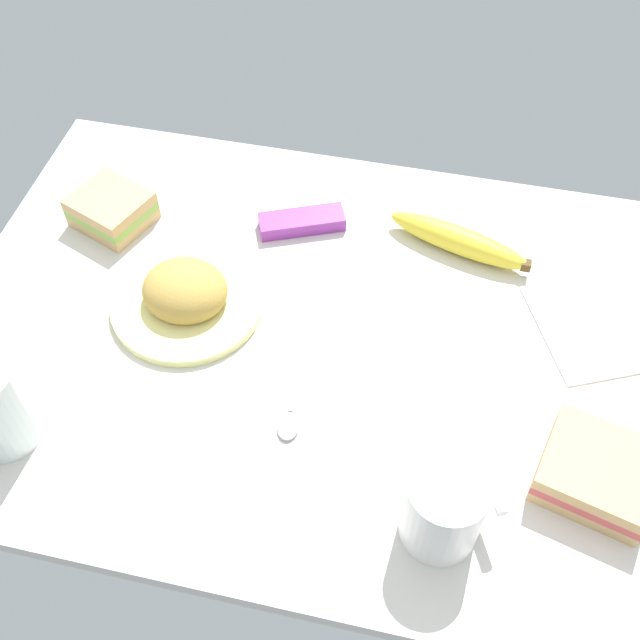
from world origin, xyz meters
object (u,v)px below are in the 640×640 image
Objects in this scene: coffee_mug_black at (444,509)px; snack_bar at (302,222)px; sandwich_main at (112,209)px; spoon at (291,410)px; sandwich_side at (598,473)px; paper_napkin at (601,325)px; banana at (459,240)px; plate_of_food at (186,295)px.

snack_bar is at bearing 121.05° from coffee_mug_black.
spoon is (30.22, -23.76, -1.82)cm from sandwich_main.
sandwich_side is at bearing -21.90° from sandwich_main.
sandwich_side is at bearing 29.75° from coffee_mug_black.
snack_bar is 0.75× the size of paper_napkin.
snack_bar is at bearing 168.04° from paper_napkin.
sandwich_main is 45.76cm from banana.
sandwich_main is 0.60× the size of banana.
plate_of_food is 1.60× the size of sandwich_main.
paper_napkin is at bearing -3.52° from sandwich_main.
banana is at bearing 5.92° from sandwich_main.
spoon reaches higher than paper_napkin.
snack_bar reaches higher than spoon.
sandwich_main is 63.96cm from paper_napkin.
coffee_mug_black is (33.55, -22.09, 3.07)cm from plate_of_food.
sandwich_main is 25.22cm from snack_bar.
sandwich_side is (15.02, 8.59, -2.77)cm from coffee_mug_black.
spoon is at bearing -118.24° from banana.
banana is (-2.28, 38.55, -3.18)cm from coffee_mug_black.
paper_napkin is (63.80, -3.92, -2.05)cm from sandwich_main.
banana is 1.29× the size of paper_napkin.
snack_bar is (24.82, 4.33, -1.20)cm from sandwich_main.
sandwich_side is (48.57, -13.51, 0.30)cm from plate_of_food.
coffee_mug_black is 0.85× the size of sandwich_main.
plate_of_food is at bearing 146.64° from coffee_mug_black.
paper_napkin is (38.99, -8.26, -0.85)cm from snack_bar.
sandwich_side is 21.45cm from paper_napkin.
plate_of_food reaches higher than paper_napkin.
sandwich_main is 1.03× the size of snack_bar.
banana is 32.36cm from spoon.
plate_of_food is 1.62× the size of spoon.
sandwich_side is (62.81, -25.25, 0.00)cm from sandwich_main.
coffee_mug_black reaches higher than sandwich_main.
snack_bar reaches higher than paper_napkin.
coffee_mug_black is at bearing -150.25° from sandwich_side.
sandwich_side is 1.16× the size of spoon.
sandwich_main is at bearing 140.50° from plate_of_food.
banana is 20.29cm from paper_napkin.
spoon is 39.00cm from paper_napkin.
sandwich_main is at bearing 166.79° from snack_bar.
plate_of_food is at bearing -171.04° from paper_napkin.
plate_of_food is 1.40× the size of sandwich_side.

